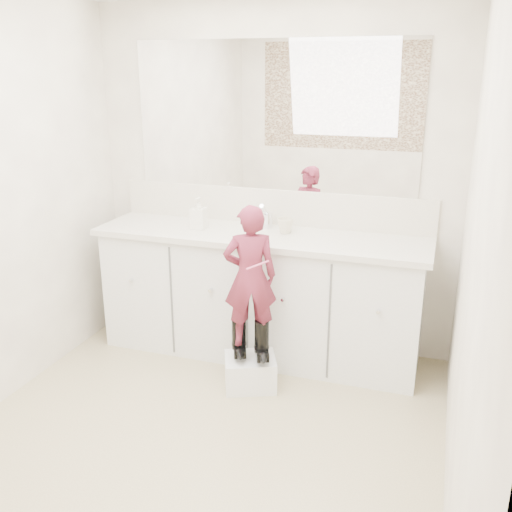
% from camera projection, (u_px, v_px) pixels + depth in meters
% --- Properties ---
extents(floor, '(3.00, 3.00, 0.00)m').
position_uv_depth(floor, '(188.00, 453.00, 3.04)').
color(floor, '#968462').
rests_on(floor, ground).
extents(wall_back, '(2.60, 0.00, 2.60)m').
position_uv_depth(wall_back, '(272.00, 180.00, 4.01)').
color(wall_back, '#BDAFA1').
rests_on(wall_back, floor).
extents(wall_right, '(0.00, 3.00, 3.00)m').
position_uv_depth(wall_right, '(474.00, 266.00, 2.27)').
color(wall_right, '#BDAFA1').
rests_on(wall_right, floor).
extents(vanity_cabinet, '(2.20, 0.55, 0.85)m').
position_uv_depth(vanity_cabinet, '(260.00, 296.00, 4.01)').
color(vanity_cabinet, silver).
rests_on(vanity_cabinet, floor).
extents(countertop, '(2.28, 0.58, 0.04)m').
position_uv_depth(countertop, '(259.00, 236.00, 3.86)').
color(countertop, beige).
rests_on(countertop, vanity_cabinet).
extents(backsplash, '(2.28, 0.03, 0.25)m').
position_uv_depth(backsplash, '(272.00, 207.00, 4.06)').
color(backsplash, beige).
rests_on(backsplash, countertop).
extents(mirror, '(2.00, 0.02, 1.00)m').
position_uv_depth(mirror, '(272.00, 117.00, 3.87)').
color(mirror, white).
rests_on(mirror, wall_back).
extents(faucet, '(0.08, 0.08, 0.10)m').
position_uv_depth(faucet, '(267.00, 220.00, 3.98)').
color(faucet, silver).
rests_on(faucet, countertop).
extents(cup, '(0.15, 0.15, 0.10)m').
position_uv_depth(cup, '(285.00, 226.00, 3.84)').
color(cup, beige).
rests_on(cup, countertop).
extents(soap_bottle, '(0.10, 0.10, 0.22)m').
position_uv_depth(soap_bottle, '(199.00, 213.00, 3.94)').
color(soap_bottle, white).
rests_on(soap_bottle, countertop).
extents(step_stool, '(0.40, 0.37, 0.20)m').
position_uv_depth(step_stool, '(250.00, 372.00, 3.65)').
color(step_stool, white).
rests_on(step_stool, floor).
extents(boot_left, '(0.16, 0.20, 0.27)m').
position_uv_depth(boot_left, '(239.00, 337.00, 3.60)').
color(boot_left, black).
rests_on(boot_left, step_stool).
extents(boot_right, '(0.16, 0.20, 0.27)m').
position_uv_depth(boot_right, '(262.00, 340.00, 3.56)').
color(boot_right, black).
rests_on(boot_right, step_stool).
extents(toddler, '(0.38, 0.32, 0.89)m').
position_uv_depth(toddler, '(250.00, 277.00, 3.45)').
color(toddler, '#B2365E').
rests_on(toddler, step_stool).
extents(toothbrush, '(0.13, 0.06, 0.06)m').
position_uv_depth(toothbrush, '(258.00, 265.00, 3.34)').
color(toothbrush, '#E85A88').
rests_on(toothbrush, toddler).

